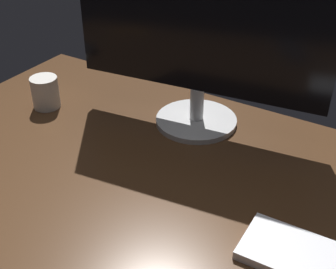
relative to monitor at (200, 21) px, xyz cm
name	(u,v)px	position (x,y,z in cm)	size (l,w,h in cm)	color
desk	(173,193)	(8.74, -26.19, -28.17)	(140.00, 84.00, 2.00)	#4C301C
monitor	(200,21)	(0.00, 0.00, 0.00)	(62.53, 20.83, 49.90)	silver
coffee_mug	(45,92)	(-39.08, -13.74, -22.87)	(7.30, 7.30, 8.62)	silver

